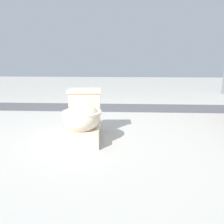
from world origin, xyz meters
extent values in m
plane|color=#A8A59E|center=(0.00, 0.00, 0.00)|extent=(14.00, 14.00, 0.00)
cube|color=#4C4C51|center=(-1.38, 0.50, 0.01)|extent=(0.56, 8.00, 0.01)
cube|color=beige|center=(0.06, -0.01, 0.09)|extent=(0.62, 0.38, 0.17)
ellipsoid|color=beige|center=(0.16, -0.01, 0.26)|extent=(0.46, 0.39, 0.28)
cylinder|color=beige|center=(0.16, -0.01, 0.32)|extent=(0.42, 0.42, 0.03)
cube|color=beige|center=(-0.15, -0.03, 0.32)|extent=(0.20, 0.35, 0.30)
cube|color=beige|center=(-0.15, -0.03, 0.49)|extent=(0.23, 0.38, 0.04)
cylinder|color=silver|center=(-0.15, 0.05, 0.51)|extent=(0.02, 0.02, 0.01)
camera|label=1|loc=(2.23, 0.40, 0.86)|focal=35.00mm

